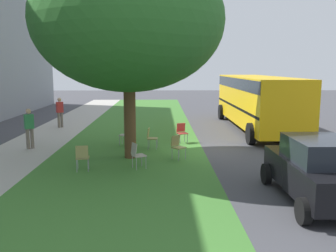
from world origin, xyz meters
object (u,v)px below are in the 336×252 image
(chair_4, at_px, (182,131))
(pedestrian_1, at_px, (60,111))
(chair_5, at_px, (151,137))
(parked_car, at_px, (318,170))
(chair_0, at_px, (126,133))
(chair_3, at_px, (82,156))
(chair_1, at_px, (177,145))
(school_bus, at_px, (257,97))
(chair_2, at_px, (137,154))
(pedestrian_0, at_px, (29,127))
(street_tree, at_px, (128,21))

(chair_4, xyz_separation_m, pedestrian_1, (4.41, 6.66, 0.41))
(chair_5, bearing_deg, parked_car, -144.86)
(chair_0, height_order, chair_3, same)
(chair_1, distance_m, school_bus, 8.09)
(chair_2, bearing_deg, pedestrian_0, 55.98)
(street_tree, bearing_deg, parked_car, -132.66)
(street_tree, xyz_separation_m, chair_3, (-1.84, 1.41, -4.49))
(parked_car, bearing_deg, chair_3, 66.33)
(street_tree, height_order, chair_2, street_tree)
(chair_1, bearing_deg, school_bus, -35.28)
(chair_0, xyz_separation_m, school_bus, (4.01, -6.76, 1.24))
(chair_2, height_order, pedestrian_1, pedestrian_1)
(school_bus, bearing_deg, chair_4, 129.56)
(chair_5, relative_size, parked_car, 0.24)
(chair_3, distance_m, parked_car, 7.11)
(pedestrian_0, bearing_deg, chair_2, -124.02)
(chair_1, distance_m, pedestrian_0, 6.39)
(chair_5, height_order, parked_car, parked_car)
(street_tree, relative_size, parked_car, 2.04)
(street_tree, distance_m, chair_1, 4.83)
(chair_4, distance_m, pedestrian_1, 8.00)
(pedestrian_1, bearing_deg, pedestrian_0, -177.56)
(school_bus, bearing_deg, chair_1, 144.72)
(chair_0, bearing_deg, chair_5, -124.87)
(chair_2, distance_m, chair_3, 1.79)
(chair_0, distance_m, chair_2, 3.88)
(street_tree, bearing_deg, pedestrian_1, 32.51)
(chair_3, bearing_deg, school_bus, -43.81)
(street_tree, bearing_deg, chair_4, -37.41)
(school_bus, height_order, pedestrian_1, school_bus)
(pedestrian_1, bearing_deg, chair_4, -123.52)
(chair_1, height_order, pedestrian_0, pedestrian_0)
(chair_3, bearing_deg, street_tree, -37.46)
(chair_2, height_order, school_bus, school_bus)
(street_tree, distance_m, chair_5, 4.79)
(chair_3, bearing_deg, chair_2, -80.19)
(parked_car, relative_size, school_bus, 0.36)
(street_tree, height_order, chair_5, street_tree)
(street_tree, relative_size, chair_4, 8.58)
(chair_3, height_order, chair_4, same)
(chair_1, relative_size, chair_4, 1.00)
(chair_3, bearing_deg, chair_4, -37.43)
(chair_0, relative_size, school_bus, 0.08)
(chair_2, bearing_deg, parked_car, -123.65)
(school_bus, height_order, pedestrian_0, school_bus)
(street_tree, xyz_separation_m, chair_4, (2.74, -2.10, -4.49))
(chair_1, relative_size, pedestrian_0, 0.52)
(pedestrian_0, bearing_deg, school_bus, -66.47)
(chair_4, bearing_deg, parked_car, -158.07)
(chair_1, xyz_separation_m, school_bus, (6.53, -4.62, 1.24))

